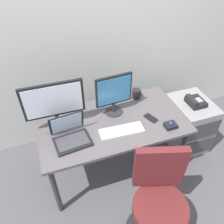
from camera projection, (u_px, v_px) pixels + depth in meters
ground_plane at (112, 166)px, 2.68m from camera, size 8.00×8.00×0.00m
back_wall at (88, 24)px, 2.29m from camera, size 6.00×0.10×2.80m
desk at (112, 127)px, 2.26m from camera, size 1.43×0.78×0.71m
file_cabinet at (188, 124)px, 2.75m from camera, size 0.42×0.53×0.65m
desk_phone at (195, 102)px, 2.50m from camera, size 0.17×0.20×0.09m
office_chair at (158, 204)px, 1.86m from camera, size 0.52×0.54×0.96m
monitor_main at (54, 103)px, 1.98m from camera, size 0.54×0.18×0.48m
monitor_side at (114, 93)px, 2.17m from camera, size 0.37×0.18×0.43m
keyboard at (122, 131)px, 2.10m from camera, size 0.42×0.16×0.03m
laptop at (70, 135)px, 2.00m from camera, size 0.34×0.30×0.24m
trackball_mouse at (171, 125)px, 2.14m from camera, size 0.11×0.09×0.07m
coffee_mug at (136, 94)px, 2.47m from camera, size 0.10×0.09×0.10m
cell_phone at (151, 118)px, 2.24m from camera, size 0.12×0.16×0.01m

